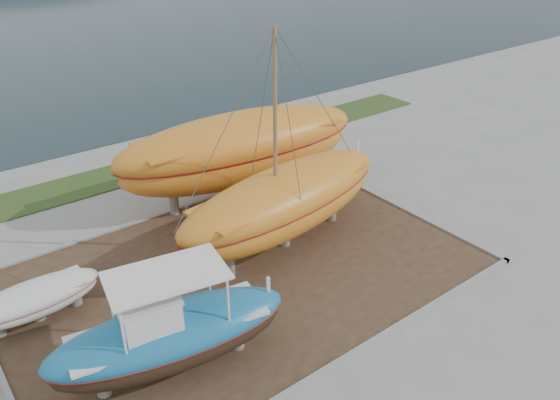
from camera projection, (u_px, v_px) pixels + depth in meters
ground at (304, 325)px, 19.20m from camera, size 140.00×140.00×0.00m
dirt_patch at (241, 271)px, 21.98m from camera, size 18.00×12.00×0.06m
curb_frame at (241, 270)px, 21.96m from camera, size 18.60×12.60×0.15m
grass_strip at (125, 174)px, 30.02m from camera, size 44.00×3.00×0.08m
blue_caique at (169, 324)px, 16.43m from camera, size 7.84×3.67×3.63m
white_dinghy at (36, 303)px, 19.09m from camera, size 4.61×1.81×1.38m
orange_sailboat at (285, 146)px, 21.48m from camera, size 11.09×4.51×9.26m
orange_bare_hull at (242, 157)px, 26.80m from camera, size 13.09×5.02×4.19m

